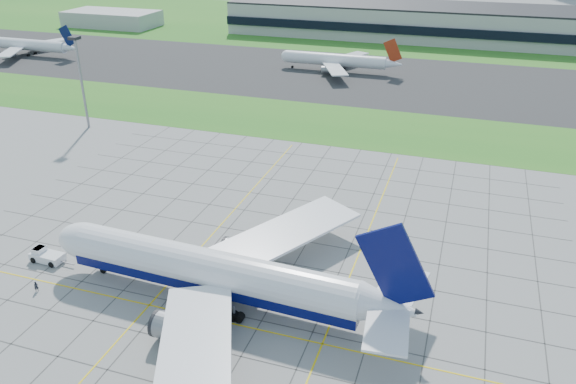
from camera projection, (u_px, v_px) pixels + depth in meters
name	position (u px, v px, depth m)	size (l,w,h in m)	color
ground	(213.00, 310.00, 86.41)	(1400.00, 1400.00, 0.00)	gray
grass_median	(346.00, 125.00, 163.01)	(700.00, 35.00, 0.04)	#267220
asphalt_taxiway	(380.00, 79.00, 209.82)	(700.00, 75.00, 0.04)	#383838
grass_far	(416.00, 29.00, 303.45)	(700.00, 145.00, 0.04)	#267220
apron_markings	(243.00, 272.00, 95.72)	(120.00, 130.00, 0.03)	#474744
terminal	(496.00, 25.00, 267.24)	(260.00, 43.00, 15.80)	#B7B7B2
service_block	(112.00, 19.00, 308.80)	(50.00, 25.00, 8.00)	#B7B7B2
light_mast	(80.00, 71.00, 154.46)	(2.50, 2.50, 25.60)	gray
airliner	(214.00, 272.00, 86.29)	(61.99, 62.74, 19.50)	white
pushback_tug	(46.00, 256.00, 98.37)	(8.73, 3.26, 2.41)	white
crew_near	(36.00, 287.00, 90.39)	(0.66, 0.43, 1.82)	black
distant_jet_0	(24.00, 44.00, 243.85)	(49.09, 42.66, 14.08)	white
distant_jet_1	(337.00, 60.00, 217.62)	(45.34, 42.66, 14.08)	white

